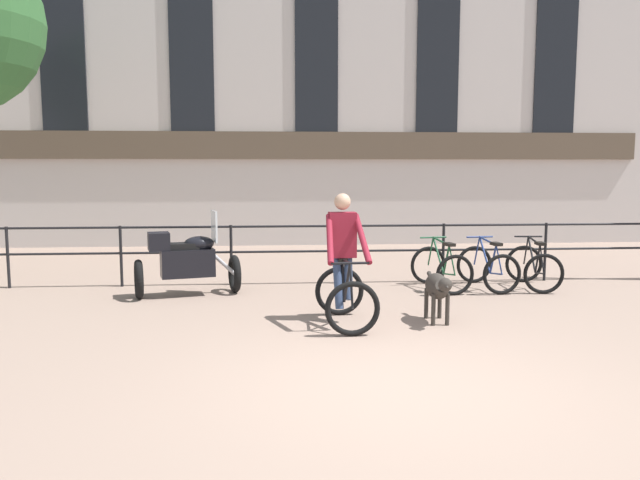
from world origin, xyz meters
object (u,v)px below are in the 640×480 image
(dog, at_px, (438,287))
(parked_bicycle_mid_right, at_px, (534,267))
(parked_bicycle_near_lamp, at_px, (441,268))
(parked_bicycle_mid_left, at_px, (488,268))
(cyclist_with_bike, at_px, (344,265))
(parked_motorcycle, at_px, (187,261))

(dog, distance_m, parked_bicycle_mid_right, 3.17)
(parked_bicycle_near_lamp, height_order, parked_bicycle_mid_right, same)
(dog, xyz_separation_m, parked_bicycle_mid_left, (1.45, 2.22, -0.11))
(cyclist_with_bike, relative_size, parked_bicycle_mid_left, 1.45)
(parked_bicycle_mid_right, bearing_deg, cyclist_with_bike, 36.76)
(parked_bicycle_near_lamp, xyz_separation_m, parked_bicycle_mid_left, (0.80, -0.00, 0.00))
(cyclist_with_bike, xyz_separation_m, parked_bicycle_near_lamp, (1.89, 2.12, -0.41))
(parked_motorcycle, bearing_deg, parked_bicycle_mid_right, -102.70)
(cyclist_with_bike, bearing_deg, parked_bicycle_mid_left, 36.18)
(parked_bicycle_near_lamp, relative_size, parked_bicycle_mid_left, 1.02)
(dog, xyz_separation_m, parked_bicycle_near_lamp, (0.66, 2.22, -0.11))
(parked_bicycle_near_lamp, distance_m, parked_bicycle_mid_right, 1.60)
(cyclist_with_bike, relative_size, dog, 1.72)
(dog, bearing_deg, parked_motorcycle, 150.75)
(parked_motorcycle, height_order, parked_bicycle_mid_right, parked_motorcycle)
(parked_motorcycle, xyz_separation_m, parked_bicycle_near_lamp, (4.19, 0.21, -0.20))
(parked_bicycle_mid_right, bearing_deg, parked_motorcycle, 7.51)
(cyclist_with_bike, xyz_separation_m, parked_bicycle_mid_left, (2.68, 2.12, -0.41))
(cyclist_with_bike, xyz_separation_m, dog, (1.23, -0.10, -0.29))
(parked_bicycle_near_lamp, height_order, parked_bicycle_mid_left, same)
(parked_bicycle_near_lamp, bearing_deg, cyclist_with_bike, 38.81)
(dog, height_order, parked_motorcycle, parked_motorcycle)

